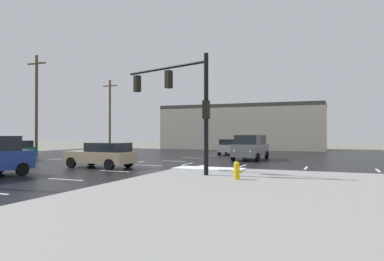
# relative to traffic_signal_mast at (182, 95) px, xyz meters

# --- Properties ---
(ground_plane) EXTENTS (120.00, 120.00, 0.00)m
(ground_plane) POSITION_rel_traffic_signal_mast_xyz_m (-4.31, 6.29, -4.15)
(ground_plane) COLOR slate
(road_asphalt) EXTENTS (44.00, 44.00, 0.02)m
(road_asphalt) POSITION_rel_traffic_signal_mast_xyz_m (-4.31, 6.29, -4.14)
(road_asphalt) COLOR black
(road_asphalt) RESTS_ON ground_plane
(sidewalk_corner) EXTENTS (18.00, 18.00, 0.14)m
(sidewalk_corner) POSITION_rel_traffic_signal_mast_xyz_m (7.69, -5.71, -4.08)
(sidewalk_corner) COLOR gray
(sidewalk_corner) RESTS_ON ground_plane
(snow_strip_curbside) EXTENTS (4.00, 1.60, 0.06)m
(snow_strip_curbside) POSITION_rel_traffic_signal_mast_xyz_m (0.69, 2.29, -3.98)
(snow_strip_curbside) COLOR white
(snow_strip_curbside) RESTS_ON sidewalk_corner
(lane_markings) EXTENTS (36.15, 36.15, 0.01)m
(lane_markings) POSITION_rel_traffic_signal_mast_xyz_m (-3.11, 4.92, -4.13)
(lane_markings) COLOR silver
(lane_markings) RESTS_ON road_asphalt
(traffic_signal_mast) EXTENTS (5.57, 2.12, 5.97)m
(traffic_signal_mast) POSITION_rel_traffic_signal_mast_xyz_m (0.00, 0.00, 0.00)
(traffic_signal_mast) COLOR black
(traffic_signal_mast) RESTS_ON sidewalk_corner
(fire_hydrant) EXTENTS (0.48, 0.26, 0.79)m
(fire_hydrant) POSITION_rel_traffic_signal_mast_xyz_m (3.31, -1.52, -3.62)
(fire_hydrant) COLOR gold
(fire_hydrant) RESTS_ON sidewalk_corner
(strip_building_background) EXTENTS (21.85, 8.00, 6.09)m
(strip_building_background) POSITION_rel_traffic_signal_mast_xyz_m (-4.57, 32.01, -1.11)
(strip_building_background) COLOR #BCB29E
(strip_building_background) RESTS_ON ground_plane
(sedan_green) EXTENTS (2.19, 4.60, 1.58)m
(sedan_green) POSITION_rel_traffic_signal_mast_xyz_m (-16.67, 3.84, -3.30)
(sedan_green) COLOR #195933
(sedan_green) RESTS_ON road_asphalt
(suv_grey) EXTENTS (2.33, 4.90, 2.03)m
(suv_grey) POSITION_rel_traffic_signal_mast_xyz_m (0.94, 11.98, -3.06)
(suv_grey) COLOR slate
(suv_grey) RESTS_ON road_asphalt
(sedan_silver) EXTENTS (2.22, 4.62, 1.58)m
(sedan_silver) POSITION_rel_traffic_signal_mast_xyz_m (-2.45, 18.24, -3.30)
(sedan_silver) COLOR #B7BABF
(sedan_silver) RESTS_ON road_asphalt
(sedan_tan) EXTENTS (4.66, 2.37, 1.58)m
(sedan_tan) POSITION_rel_traffic_signal_mast_xyz_m (-6.20, 1.71, -3.30)
(sedan_tan) COLOR tan
(sedan_tan) RESTS_ON road_asphalt
(utility_pole_far) EXTENTS (2.20, 0.28, 9.76)m
(utility_pole_far) POSITION_rel_traffic_signal_mast_xyz_m (-19.44, 9.44, 0.94)
(utility_pole_far) COLOR brown
(utility_pole_far) RESTS_ON ground_plane
(utility_pole_distant) EXTENTS (2.20, 0.28, 9.38)m
(utility_pole_distant) POSITION_rel_traffic_signal_mast_xyz_m (-20.67, 23.35, 0.75)
(utility_pole_distant) COLOR brown
(utility_pole_distant) RESTS_ON ground_plane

